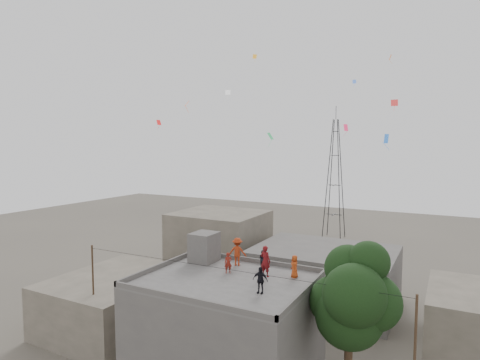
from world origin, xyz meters
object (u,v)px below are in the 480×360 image
object	(u,v)px
transmission_tower	(335,179)
person_red_adult	(265,261)
tree	(353,298)
stair_head_box	(204,247)
person_dark_adult	(260,280)

from	to	relation	value
transmission_tower	person_red_adult	size ratio (longest dim) A/B	10.56
tree	person_red_adult	size ratio (longest dim) A/B	4.80
stair_head_box	transmission_tower	world-z (taller)	transmission_tower
tree	stair_head_box	bearing A→B (deg)	169.26
tree	transmission_tower	size ratio (longest dim) A/B	0.45
person_red_adult	person_dark_adult	distance (m)	2.88
stair_head_box	person_red_adult	world-z (taller)	stair_head_box
transmission_tower	person_dark_adult	bearing A→B (deg)	-80.66
stair_head_box	transmission_tower	xyz separation A→B (m)	(-0.80, 37.40, 1.97)
stair_head_box	transmission_tower	distance (m)	37.46
person_dark_adult	transmission_tower	bearing A→B (deg)	93.66
stair_head_box	person_red_adult	bearing A→B (deg)	-10.26
tree	person_dark_adult	size ratio (longest dim) A/B	6.27
transmission_tower	person_dark_adult	distance (m)	41.64
person_red_adult	person_dark_adult	xyz separation A→B (m)	(0.92, -2.72, -0.22)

